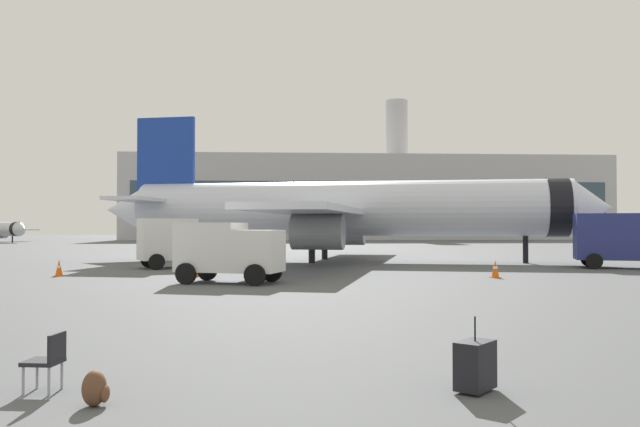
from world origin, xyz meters
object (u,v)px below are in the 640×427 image
object	(u,v)px
safety_cone_far	(197,269)
rolling_suitcase	(475,365)
safety_cone_near	(495,269)
safety_cone_mid	(59,268)
service_truck	(180,241)
traveller_backpack	(95,389)
cargo_van	(228,249)
gate_chair	(48,358)
airplane_at_gate	(343,209)
fuel_truck	(629,238)

from	to	relation	value
safety_cone_far	rolling_suitcase	bearing A→B (deg)	-72.88
safety_cone_near	safety_cone_mid	distance (m)	21.14
service_truck	safety_cone_mid	xyz separation A→B (m)	(-4.93, -6.12, -1.21)
rolling_suitcase	traveller_backpack	distance (m)	5.35
service_truck	cargo_van	distance (m)	11.19
safety_cone_far	traveller_backpack	size ratio (longest dim) A/B	1.63
safety_cone_near	rolling_suitcase	distance (m)	22.11
service_truck	cargo_van	xyz separation A→B (m)	(3.68, -10.56, -0.16)
safety_cone_mid	gate_chair	xyz separation A→B (m)	(7.48, -22.75, 0.10)
airplane_at_gate	gate_chair	size ratio (longest dim) A/B	41.14
cargo_van	safety_cone_far	size ratio (longest dim) A/B	6.13
airplane_at_gate	safety_cone_mid	xyz separation A→B (m)	(-15.21, -12.64, -3.26)
airplane_at_gate	rolling_suitcase	distance (m)	35.92
cargo_van	traveller_backpack	bearing A→B (deg)	-90.68
airplane_at_gate	traveller_backpack	distance (m)	36.96
safety_cone_mid	safety_cone_far	world-z (taller)	safety_cone_mid
safety_cone_mid	traveller_backpack	xyz separation A→B (m)	(8.38, -23.53, -0.17)
service_truck	safety_cone_far	bearing A→B (deg)	-74.63
rolling_suitcase	traveller_backpack	world-z (taller)	rolling_suitcase
fuel_truck	gate_chair	world-z (taller)	fuel_truck
airplane_at_gate	safety_cone_far	world-z (taller)	airplane_at_gate
service_truck	rolling_suitcase	distance (m)	30.54
gate_chair	safety_cone_far	bearing A→B (deg)	91.82
airplane_at_gate	service_truck	world-z (taller)	airplane_at_gate
cargo_van	safety_cone_near	size ratio (longest dim) A/B	5.73
safety_cone_near	rolling_suitcase	xyz separation A→B (m)	(-7.32, -20.86, -0.02)
service_truck	safety_cone_far	size ratio (longest dim) A/B	6.73
service_truck	traveller_backpack	bearing A→B (deg)	-83.36
gate_chair	safety_cone_mid	bearing A→B (deg)	108.19
fuel_truck	gate_chair	xyz separation A→B (m)	(-23.59, -26.84, -1.27)
service_truck	rolling_suitcase	xyz separation A→B (m)	(8.78, -29.22, -1.22)
safety_cone_mid	safety_cone_far	bearing A→B (deg)	-5.01
traveller_backpack	rolling_suitcase	bearing A→B (deg)	4.62
fuel_truck	safety_cone_far	size ratio (longest dim) A/B	8.23
safety_cone_mid	gate_chair	bearing A→B (deg)	-71.81
traveller_backpack	gate_chair	xyz separation A→B (m)	(-0.90, 0.78, 0.27)
fuel_truck	service_truck	bearing A→B (deg)	175.57
cargo_van	safety_cone_near	bearing A→B (deg)	10.04
safety_cone_far	service_truck	bearing A→B (deg)	105.37
service_truck	airplane_at_gate	bearing A→B (deg)	32.34
safety_cone_near	safety_cone_far	world-z (taller)	safety_cone_near
fuel_truck	safety_cone_mid	world-z (taller)	fuel_truck
traveller_backpack	fuel_truck	bearing A→B (deg)	50.61
safety_cone_near	rolling_suitcase	world-z (taller)	rolling_suitcase
service_truck	rolling_suitcase	world-z (taller)	service_truck
safety_cone_near	cargo_van	bearing A→B (deg)	-169.96
service_truck	gate_chair	bearing A→B (deg)	-84.95
cargo_van	rolling_suitcase	size ratio (longest dim) A/B	4.37
safety_cone_near	traveller_backpack	bearing A→B (deg)	-120.71
safety_cone_mid	rolling_suitcase	distance (m)	26.86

